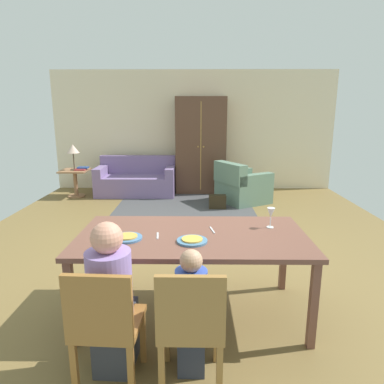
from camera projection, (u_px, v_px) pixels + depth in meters
ground_plane at (192, 238)px, 4.99m from camera, size 6.43×6.57×0.02m
back_wall at (194, 131)px, 7.92m from camera, size 6.43×0.10×2.70m
dining_table at (192, 241)px, 2.97m from camera, size 1.97×1.03×0.76m
plate_near_man at (127, 238)px, 2.84m from camera, size 0.25×0.25×0.02m
pizza_near_man at (127, 236)px, 2.84m from camera, size 0.17×0.17×0.01m
plate_near_child at (192, 241)px, 2.78m from camera, size 0.25×0.25×0.02m
pizza_near_child at (192, 239)px, 2.77m from camera, size 0.17×0.17×0.01m
wine_glass at (271, 214)px, 3.09m from camera, size 0.07×0.07×0.19m
fork at (158, 236)px, 2.91m from camera, size 0.03×0.15×0.01m
knife at (212, 230)px, 3.05m from camera, size 0.05×0.17×0.01m
dining_chair_man at (105, 322)px, 2.17m from camera, size 0.44×0.44×0.87m
person_man at (112, 304)px, 2.33m from camera, size 0.30×0.41×1.11m
dining_chair_child at (191, 323)px, 2.16m from camera, size 0.42×0.42×0.87m
person_child at (191, 315)px, 2.34m from camera, size 0.22×0.29×0.92m
area_rug at (185, 204)px, 6.78m from camera, size 2.60×1.80×0.01m
couch at (137, 180)px, 7.55m from camera, size 1.69×0.86×0.82m
armchair at (241, 187)px, 6.86m from camera, size 1.17×1.17×0.82m
armoire at (201, 145)px, 7.61m from camera, size 1.10×0.59×2.10m
side_table at (75, 179)px, 7.30m from camera, size 0.56×0.56×0.58m
table_lamp at (73, 150)px, 7.16m from camera, size 0.26×0.26×0.54m
book_lower at (81, 170)px, 7.22m from camera, size 0.22×0.16×0.03m
book_upper at (83, 168)px, 7.29m from camera, size 0.22×0.16×0.03m
handbag at (217, 202)px, 6.45m from camera, size 0.32×0.16×0.26m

